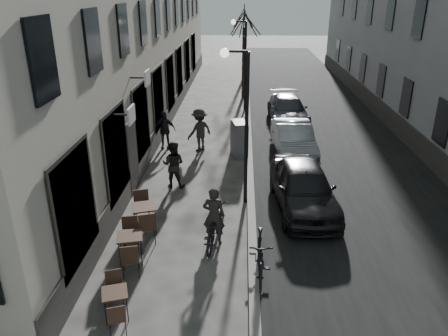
# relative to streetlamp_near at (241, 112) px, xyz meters

# --- Properties ---
(ground) EXTENTS (120.00, 120.00, 0.00)m
(ground) POSITION_rel_streetlamp_near_xyz_m (0.17, -6.00, -3.16)
(ground) COLOR #3E3C39
(ground) RESTS_ON ground
(road) EXTENTS (7.30, 60.00, 0.00)m
(road) POSITION_rel_streetlamp_near_xyz_m (4.02, 10.00, -3.16)
(road) COLOR black
(road) RESTS_ON ground
(kerb) EXTENTS (0.25, 60.00, 0.12)m
(kerb) POSITION_rel_streetlamp_near_xyz_m (0.37, 10.00, -3.10)
(kerb) COLOR slate
(kerb) RESTS_ON ground
(streetlamp_near) EXTENTS (0.90, 0.28, 5.09)m
(streetlamp_near) POSITION_rel_streetlamp_near_xyz_m (0.00, 0.00, 0.00)
(streetlamp_near) COLOR black
(streetlamp_near) RESTS_ON ground
(streetlamp_far) EXTENTS (0.90, 0.28, 5.09)m
(streetlamp_far) POSITION_rel_streetlamp_near_xyz_m (0.00, 12.00, 0.00)
(streetlamp_far) COLOR black
(streetlamp_far) RESTS_ON ground
(tree_near) EXTENTS (2.40, 2.40, 5.70)m
(tree_near) POSITION_rel_streetlamp_near_xyz_m (0.07, 15.00, 1.50)
(tree_near) COLOR black
(tree_near) RESTS_ON ground
(tree_far) EXTENTS (2.40, 2.40, 5.70)m
(tree_far) POSITION_rel_streetlamp_near_xyz_m (0.07, 21.00, 1.50)
(tree_far) COLOR black
(tree_far) RESTS_ON ground
(bistro_set_a) EXTENTS (0.77, 1.39, 0.79)m
(bistro_set_a) POSITION_rel_streetlamp_near_xyz_m (-2.68, -5.71, -2.75)
(bistro_set_a) COLOR black
(bistro_set_a) RESTS_ON ground
(bistro_set_b) EXTENTS (0.79, 1.65, 0.95)m
(bistro_set_b) POSITION_rel_streetlamp_near_xyz_m (-2.86, -3.60, -2.67)
(bistro_set_b) COLOR black
(bistro_set_b) RESTS_ON ground
(bistro_set_c) EXTENTS (0.96, 1.74, 0.99)m
(bistro_set_c) POSITION_rel_streetlamp_near_xyz_m (-2.82, -2.04, -2.65)
(bistro_set_c) COLOR black
(bistro_set_c) RESTS_ON ground
(utility_cabinet) EXTENTS (0.78, 1.13, 1.53)m
(utility_cabinet) POSITION_rel_streetlamp_near_xyz_m (-0.07, 4.33, -2.39)
(utility_cabinet) COLOR slate
(utility_cabinet) RESTS_ON ground
(bicycle) EXTENTS (0.96, 2.09, 1.06)m
(bicycle) POSITION_rel_streetlamp_near_xyz_m (-0.72, -2.59, -2.63)
(bicycle) COLOR black
(bicycle) RESTS_ON ground
(cyclist_rider) EXTENTS (0.68, 0.49, 1.74)m
(cyclist_rider) POSITION_rel_streetlamp_near_xyz_m (-0.72, -2.59, -2.29)
(cyclist_rider) COLOR black
(cyclist_rider) RESTS_ON ground
(pedestrian_near) EXTENTS (0.91, 0.75, 1.71)m
(pedestrian_near) POSITION_rel_streetlamp_near_xyz_m (-2.42, 1.16, -2.30)
(pedestrian_near) COLOR black
(pedestrian_near) RESTS_ON ground
(pedestrian_mid) EXTENTS (1.38, 1.35, 1.90)m
(pedestrian_mid) POSITION_rel_streetlamp_near_xyz_m (-1.83, 4.98, -2.21)
(pedestrian_mid) COLOR #272522
(pedestrian_mid) RESTS_ON ground
(pedestrian_far) EXTENTS (1.03, 0.48, 1.71)m
(pedestrian_far) POSITION_rel_streetlamp_near_xyz_m (-3.43, 5.19, -2.30)
(pedestrian_far) COLOR black
(pedestrian_far) RESTS_ON ground
(car_near) EXTENTS (2.16, 4.64, 1.54)m
(car_near) POSITION_rel_streetlamp_near_xyz_m (2.06, -0.35, -2.39)
(car_near) COLOR black
(car_near) RESTS_ON ground
(car_mid) EXTENTS (1.73, 4.37, 1.41)m
(car_mid) POSITION_rel_streetlamp_near_xyz_m (2.24, 4.55, -2.45)
(car_mid) COLOR gray
(car_mid) RESTS_ON ground
(car_far) EXTENTS (2.10, 4.79, 1.37)m
(car_far) POSITION_rel_streetlamp_near_xyz_m (2.47, 9.56, -2.48)
(car_far) COLOR #383943
(car_far) RESTS_ON ground
(moped) EXTENTS (0.56, 1.95, 1.17)m
(moped) POSITION_rel_streetlamp_near_xyz_m (0.52, -4.08, -2.57)
(moped) COLOR black
(moped) RESTS_ON ground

